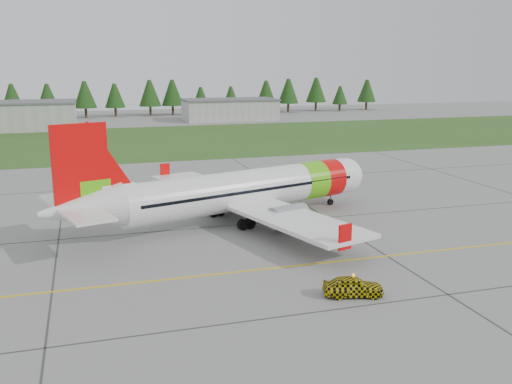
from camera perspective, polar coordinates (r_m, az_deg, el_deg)
name	(u,v)px	position (r m, az deg, el deg)	size (l,w,h in m)	color
ground	(307,313)	(35.57, 5.07, -12.01)	(320.00, 320.00, 0.00)	gray
aircraft	(240,191)	(54.34, -1.63, 0.11)	(33.02, 31.22, 10.28)	white
follow_me_car	(354,267)	(37.72, 9.76, -7.45)	(1.58, 1.34, 3.92)	yellow
grass_strip	(151,141)	(113.55, -10.47, 5.06)	(320.00, 50.00, 0.03)	#30561E
taxi_guideline	(266,269)	(42.52, 1.05, -7.69)	(120.00, 0.25, 0.02)	gold
hangar_west	(2,117)	(141.53, -24.08, 6.88)	(32.00, 14.00, 6.00)	#A8A8A3
hangar_east	(230,110)	(153.01, -2.64, 8.18)	(24.00, 12.00, 5.20)	#A8A8A3
treeline	(128,98)	(168.64, -12.73, 9.13)	(160.00, 8.00, 10.00)	#1C3F14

